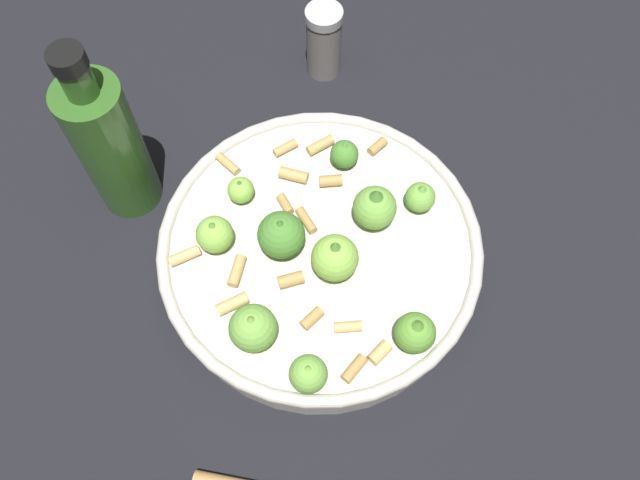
% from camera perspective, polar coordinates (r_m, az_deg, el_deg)
% --- Properties ---
extents(ground_plane, '(2.40, 2.40, 0.00)m').
position_cam_1_polar(ground_plane, '(0.70, -0.00, -2.44)').
color(ground_plane, black).
extents(cooking_pan, '(0.33, 0.33, 0.11)m').
position_cam_1_polar(cooking_pan, '(0.67, -0.03, -1.26)').
color(cooking_pan, beige).
rests_on(cooking_pan, ground).
extents(pepper_shaker, '(0.04, 0.04, 0.10)m').
position_cam_1_polar(pepper_shaker, '(0.82, 0.34, 16.99)').
color(pepper_shaker, gray).
rests_on(pepper_shaker, ground).
extents(olive_oil_bottle, '(0.07, 0.07, 0.23)m').
position_cam_1_polar(olive_oil_bottle, '(0.70, -17.94, 7.93)').
color(olive_oil_bottle, '#336023').
rests_on(olive_oil_bottle, ground).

